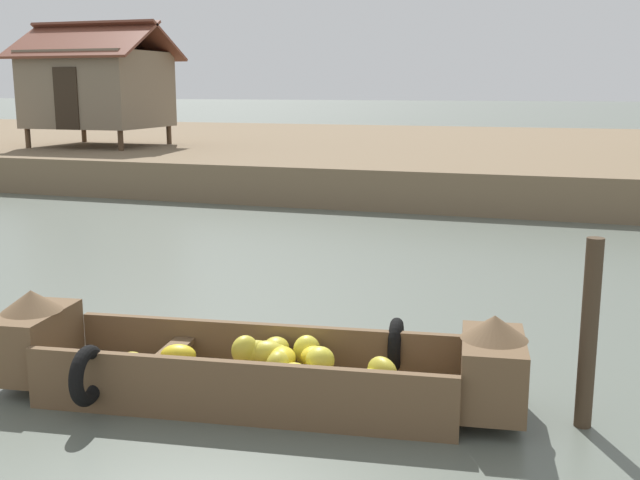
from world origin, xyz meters
name	(u,v)px	position (x,y,z in m)	size (l,w,h in m)	color
ground_plane	(322,284)	(0.00, 10.00, 0.00)	(300.00, 300.00, 0.00)	#596056
riverbank_strip	(469,155)	(0.00, 26.42, 0.47)	(160.00, 20.00, 0.94)	#756047
banana_boat	(253,365)	(0.67, 5.93, 0.33)	(4.82, 2.09, 0.91)	brown
stilt_house_left	(98,87)	(-10.79, 20.75, 2.76)	(4.34, 3.72, 3.80)	#4C3826
mooring_post	(589,334)	(3.48, 6.27, 0.80)	(0.14, 0.14, 1.60)	#423323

